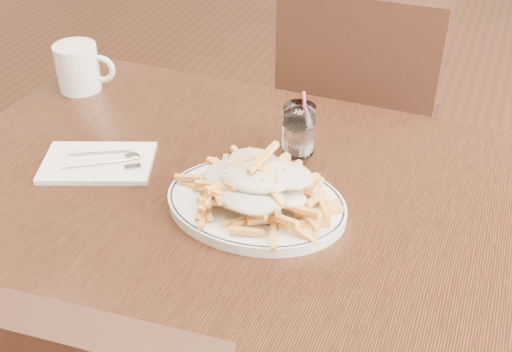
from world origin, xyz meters
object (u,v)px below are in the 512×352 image
at_px(fries_plate, 256,203).
at_px(coffee_mug, 79,67).
at_px(water_glass, 299,132).
at_px(table, 241,223).
at_px(chair_far, 357,119).
at_px(loaded_fries, 256,179).

height_order(fries_plate, coffee_mug, coffee_mug).
bearing_deg(fries_plate, water_glass, 87.29).
distance_m(fries_plate, coffee_mug, 0.61).
distance_m(fries_plate, water_glass, 0.20).
height_order(table, water_glass, water_glass).
bearing_deg(fries_plate, table, 138.64).
relative_size(chair_far, coffee_mug, 6.68).
distance_m(table, water_glass, 0.21).
bearing_deg(fries_plate, coffee_mug, 153.43).
relative_size(table, coffee_mug, 8.76).
bearing_deg(table, loaded_fries, -41.36).
bearing_deg(chair_far, coffee_mug, -137.91).
bearing_deg(coffee_mug, chair_far, 42.09).
height_order(chair_far, loaded_fries, chair_far).
bearing_deg(water_glass, loaded_fries, -92.71).
bearing_deg(chair_far, water_glass, -89.69).
distance_m(water_glass, coffee_mug, 0.56).
height_order(table, fries_plate, fries_plate).
xyz_separation_m(table, chair_far, (0.05, 0.73, -0.15)).
relative_size(fries_plate, loaded_fries, 1.33).
bearing_deg(loaded_fries, chair_far, 89.52).
relative_size(chair_far, water_glass, 6.58).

